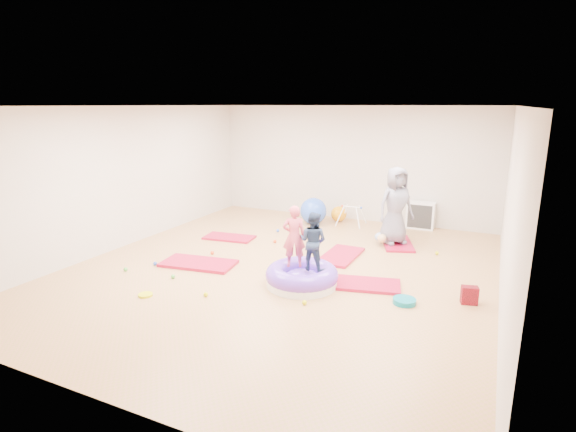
% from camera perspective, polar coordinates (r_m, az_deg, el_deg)
% --- Properties ---
extents(room, '(7.01, 8.01, 2.81)m').
position_cam_1_polar(room, '(7.58, -0.96, 3.17)').
color(room, tan).
rests_on(room, ground).
extents(gym_mat_front_left, '(1.40, 0.84, 0.05)m').
position_cam_1_polar(gym_mat_front_left, '(8.33, -11.30, -5.92)').
color(gym_mat_front_left, '#B3183A').
rests_on(gym_mat_front_left, ground).
extents(gym_mat_mid_left, '(1.12, 0.66, 0.04)m').
position_cam_1_polar(gym_mat_mid_left, '(9.81, -7.48, -2.72)').
color(gym_mat_mid_left, '#B3183A').
rests_on(gym_mat_mid_left, ground).
extents(gym_mat_center_back, '(0.63, 1.21, 0.05)m').
position_cam_1_polar(gym_mat_center_back, '(8.64, 6.71, -5.02)').
color(gym_mat_center_back, '#B3183A').
rests_on(gym_mat_center_back, ground).
extents(gym_mat_right, '(1.30, 0.85, 0.05)m').
position_cam_1_polar(gym_mat_right, '(7.37, 9.40, -8.53)').
color(gym_mat_right, '#B3183A').
rests_on(gym_mat_right, ground).
extents(gym_mat_rear_right, '(0.91, 1.26, 0.05)m').
position_cam_1_polar(gym_mat_rear_right, '(9.60, 13.70, -3.38)').
color(gym_mat_rear_right, '#B3183A').
rests_on(gym_mat_rear_right, ground).
extents(inflatable_cushion, '(1.17, 1.17, 0.37)m').
position_cam_1_polar(inflatable_cushion, '(7.24, 1.77, -7.73)').
color(inflatable_cushion, white).
rests_on(inflatable_cushion, ground).
extents(child_pink, '(0.44, 0.38, 1.01)m').
position_cam_1_polar(child_pink, '(7.10, 0.77, -2.22)').
color(child_pink, '#DC4C60').
rests_on(child_pink, inflatable_cushion).
extents(child_navy, '(0.48, 0.39, 0.93)m').
position_cam_1_polar(child_navy, '(6.99, 3.20, -2.82)').
color(child_navy, navy).
rests_on(child_navy, inflatable_cushion).
extents(adult_caregiver, '(0.90, 0.89, 1.57)m').
position_cam_1_polar(adult_caregiver, '(9.34, 13.52, 1.30)').
color(adult_caregiver, slate).
rests_on(adult_caregiver, gym_mat_rear_right).
extents(infant, '(0.38, 0.39, 0.22)m').
position_cam_1_polar(infant, '(9.44, 12.01, -2.70)').
color(infant, '#92ACE1').
rests_on(infant, gym_mat_rear_right).
extents(ball_pit_balls, '(4.87, 3.70, 0.07)m').
position_cam_1_polar(ball_pit_balls, '(8.26, -5.62, -5.81)').
color(ball_pit_balls, blue).
rests_on(ball_pit_balls, ground).
extents(exercise_ball_blue, '(0.64, 0.64, 0.64)m').
position_cam_1_polar(exercise_ball_blue, '(10.86, 3.24, 0.64)').
color(exercise_ball_blue, blue).
rests_on(exercise_ball_blue, ground).
extents(exercise_ball_orange, '(0.38, 0.38, 0.38)m').
position_cam_1_polar(exercise_ball_orange, '(11.16, 6.47, 0.26)').
color(exercise_ball_orange, orange).
rests_on(exercise_ball_orange, ground).
extents(infant_play_gym, '(0.62, 0.59, 0.48)m').
position_cam_1_polar(infant_play_gym, '(10.77, 8.05, 0.41)').
color(infant_play_gym, white).
rests_on(infant_play_gym, ground).
extents(cube_shelf, '(0.63, 0.31, 0.63)m').
position_cam_1_polar(cube_shelf, '(10.88, 16.48, 0.08)').
color(cube_shelf, white).
rests_on(cube_shelf, ground).
extents(balance_disc, '(0.34, 0.34, 0.07)m').
position_cam_1_polar(balance_disc, '(6.87, 14.56, -10.42)').
color(balance_disc, '#097085').
rests_on(balance_disc, ground).
extents(backpack, '(0.26, 0.19, 0.27)m').
position_cam_1_polar(backpack, '(7.12, 22.04, -9.31)').
color(backpack, '#A30517').
rests_on(backpack, ground).
extents(yellow_toy, '(0.22, 0.22, 0.03)m').
position_cam_1_polar(yellow_toy, '(7.24, -17.65, -9.52)').
color(yellow_toy, '#D2DB02').
rests_on(yellow_toy, ground).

